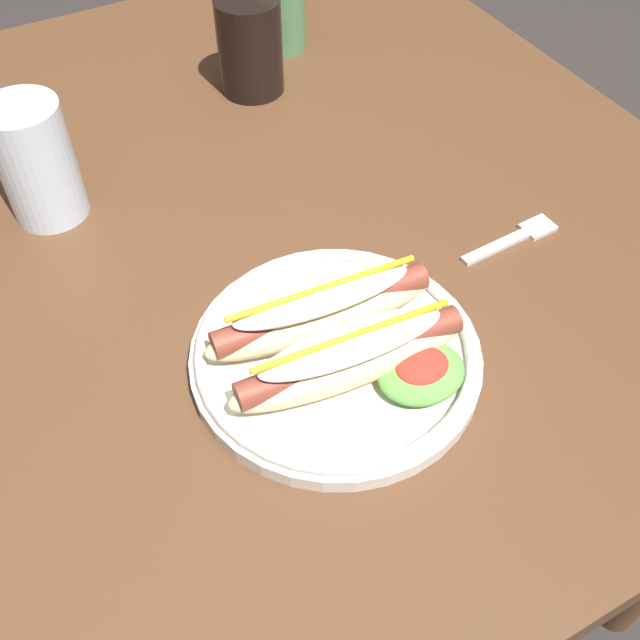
% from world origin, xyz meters
% --- Properties ---
extents(ground_plane, '(8.00, 8.00, 0.00)m').
position_xyz_m(ground_plane, '(0.00, 0.00, 0.00)').
color(ground_plane, '#2D2826').
extents(dining_table, '(1.17, 1.07, 0.74)m').
position_xyz_m(dining_table, '(0.00, 0.00, 0.65)').
color(dining_table, '#51331E').
rests_on(dining_table, ground_plane).
extents(hot_dog_plate, '(0.27, 0.27, 0.08)m').
position_xyz_m(hot_dog_plate, '(0.06, -0.24, 0.77)').
color(hot_dog_plate, silver).
rests_on(hot_dog_plate, dining_table).
extents(fork, '(0.12, 0.03, 0.00)m').
position_xyz_m(fork, '(0.31, -0.19, 0.74)').
color(fork, silver).
rests_on(fork, dining_table).
extents(soda_cup, '(0.08, 0.08, 0.12)m').
position_xyz_m(soda_cup, '(0.19, 0.22, 0.80)').
color(soda_cup, black).
rests_on(soda_cup, dining_table).
extents(water_cup, '(0.08, 0.08, 0.13)m').
position_xyz_m(water_cup, '(-0.12, 0.10, 0.81)').
color(water_cup, silver).
rests_on(water_cup, dining_table).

